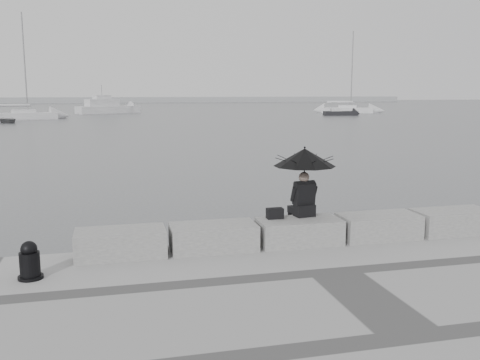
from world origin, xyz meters
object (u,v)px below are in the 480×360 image
object	(u,v)px
sailboat_left	(24,115)
seated_person	(305,165)
dinghy	(8,120)
mooring_bollard	(30,263)
sailboat_right	(347,109)
small_motorboat	(340,113)
motor_cruiser	(108,107)

from	to	relation	value
sailboat_left	seated_person	bearing A→B (deg)	-91.19
sailboat_left	dinghy	size ratio (longest dim) A/B	3.70
seated_person	mooring_bollard	world-z (taller)	seated_person
mooring_bollard	sailboat_right	size ratio (longest dim) A/B	0.05
mooring_bollard	small_motorboat	world-z (taller)	mooring_bollard
seated_person	sailboat_right	bearing A→B (deg)	56.69
seated_person	mooring_bollard	bearing A→B (deg)	-175.28
dinghy	small_motorboat	bearing A→B (deg)	-16.35
sailboat_left	sailboat_right	world-z (taller)	same
seated_person	sailboat_left	bearing A→B (deg)	95.17
seated_person	sailboat_left	world-z (taller)	sailboat_left
small_motorboat	motor_cruiser	bearing A→B (deg)	163.72
motor_cruiser	small_motorboat	distance (m)	35.93
sailboat_left	motor_cruiser	size ratio (longest dim) A/B	1.28
mooring_bollard	dinghy	xyz separation A→B (m)	(-9.48, 54.45, -0.47)
sailboat_left	dinghy	world-z (taller)	sailboat_left
small_motorboat	dinghy	world-z (taller)	small_motorboat
mooring_bollard	small_motorboat	distance (m)	71.15
mooring_bollard	dinghy	world-z (taller)	mooring_bollard
dinghy	sailboat_left	bearing A→B (deg)	58.02
small_motorboat	dinghy	distance (m)	43.85
motor_cruiser	dinghy	distance (m)	26.22
mooring_bollard	small_motorboat	size ratio (longest dim) A/B	0.13
sailboat_right	motor_cruiser	distance (m)	38.16
sailboat_right	dinghy	size ratio (longest dim) A/B	3.70
sailboat_right	motor_cruiser	bearing A→B (deg)	-163.61
seated_person	motor_cruiser	distance (m)	77.37
dinghy	motor_cruiser	bearing A→B (deg)	38.62
motor_cruiser	mooring_bollard	bearing A→B (deg)	-115.92
mooring_bollard	small_motorboat	xyz separation A→B (m)	(33.58, 62.72, -0.44)
seated_person	dinghy	bearing A→B (deg)	97.50
sailboat_left	small_motorboat	distance (m)	42.46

